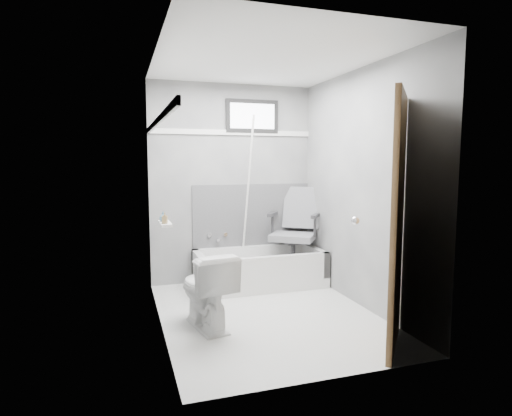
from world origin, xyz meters
name	(u,v)px	position (x,y,z in m)	size (l,w,h in m)	color
floor	(267,314)	(0.00, 0.00, 0.00)	(2.60, 2.60, 0.00)	white
ceiling	(268,59)	(0.00, 0.00, 2.40)	(2.60, 2.60, 0.00)	silver
wall_back	(232,184)	(0.00, 1.30, 1.20)	(2.00, 0.02, 2.40)	slate
wall_front	(333,204)	(0.00, -1.30, 1.20)	(2.00, 0.02, 2.40)	slate
wall_left	(159,193)	(-1.00, 0.00, 1.20)	(0.02, 2.60, 2.40)	slate
wall_right	(361,189)	(1.00, 0.00, 1.20)	(0.02, 2.60, 2.40)	slate
bathtub	(260,268)	(0.23, 0.93, 0.21)	(1.50, 0.70, 0.42)	silver
office_chair	(293,230)	(0.68, 0.98, 0.64)	(0.60, 0.60, 1.04)	#595A5E
toilet	(206,290)	(-0.62, -0.13, 0.34)	(0.39, 0.69, 0.68)	white
door	(452,227)	(0.98, -1.28, 1.00)	(0.78, 0.78, 2.00)	brown
window	(252,116)	(0.25, 1.29, 2.02)	(0.66, 0.04, 0.40)	black
backerboard	(252,215)	(0.25, 1.29, 0.80)	(1.50, 0.02, 0.78)	#4C4C4F
trim_back	(232,132)	(0.00, 1.29, 1.82)	(2.00, 0.02, 0.06)	white
trim_left	(158,121)	(-0.99, 0.00, 1.82)	(0.02, 2.60, 0.06)	white
pole	(247,197)	(0.12, 1.06, 1.05)	(0.02, 0.02, 1.95)	white
shelf	(165,224)	(-0.93, 0.21, 0.90)	(0.10, 0.32, 0.03)	silver
soap_bottle_a	(165,218)	(-0.94, 0.13, 0.97)	(0.05, 0.05, 0.10)	olive
soap_bottle_b	(163,217)	(-0.94, 0.27, 0.96)	(0.07, 0.07, 0.09)	teal
faucet	(217,237)	(-0.20, 1.27, 0.55)	(0.26, 0.10, 0.16)	silver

